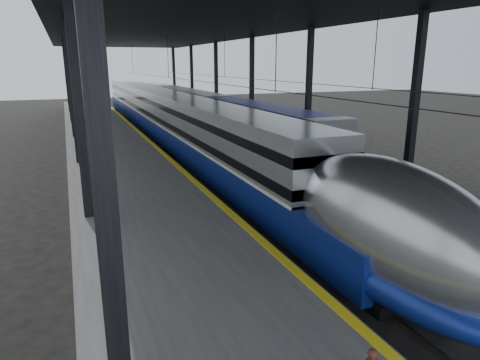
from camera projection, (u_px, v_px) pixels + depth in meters
ground at (285, 269)px, 14.17m from camera, size 160.00×160.00×0.00m
platform at (112, 152)px, 30.69m from camera, size 6.00×80.00×1.00m
yellow_strip at (150, 142)px, 31.56m from camera, size 0.30×80.00×0.01m
rails at (217, 149)px, 33.68m from camera, size 6.52×80.00×0.16m
canopy at (181, 27)px, 30.37m from camera, size 18.00×75.00×9.47m
tgv_train at (170, 119)px, 36.94m from camera, size 2.93×65.20×4.21m
second_train at (195, 108)px, 47.47m from camera, size 2.72×56.05×3.74m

